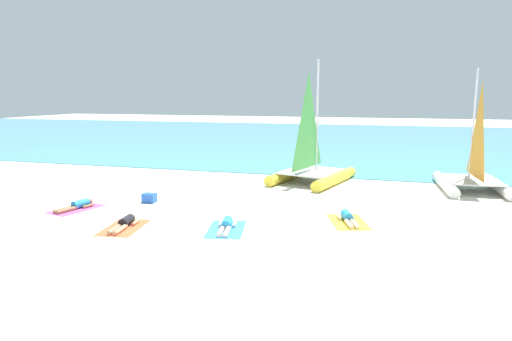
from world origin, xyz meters
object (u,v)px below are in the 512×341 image
at_px(sunbather_center_left, 125,223).
at_px(sailboat_white, 472,173).
at_px(towel_leftmost, 76,209).
at_px(towel_center_left, 124,227).
at_px(sunbather_rightmost, 348,218).
at_px(towel_center_right, 226,229).
at_px(cooler_box, 149,198).
at_px(sailboat_yellow, 311,164).
at_px(sunbather_center_right, 226,225).
at_px(towel_rightmost, 348,222).
at_px(sunbather_leftmost, 78,205).

bearing_deg(sunbather_center_left, sailboat_white, 29.72).
relative_size(towel_leftmost, sunbather_center_left, 1.21).
relative_size(towel_leftmost, towel_center_left, 1.00).
relative_size(towel_center_left, sunbather_rightmost, 1.23).
bearing_deg(sailboat_white, towel_center_right, -138.69).
xyz_separation_m(sunbather_center_left, cooler_box, (-0.88, 3.09, 0.05)).
bearing_deg(cooler_box, sailboat_yellow, 47.02).
distance_m(sunbather_center_right, towel_rightmost, 4.01).
bearing_deg(sunbather_center_right, towel_rightmost, 14.74).
height_order(sailboat_yellow, sunbather_center_left, sailboat_yellow).
distance_m(sunbather_center_left, towel_center_right, 3.21).
height_order(sunbather_leftmost, sunbather_center_left, same).
bearing_deg(sunbather_center_right, cooler_box, 137.39).
bearing_deg(towel_rightmost, sunbather_center_right, -153.26).
xyz_separation_m(towel_center_right, sunbather_center_right, (-0.01, 0.07, 0.13)).
bearing_deg(towel_center_left, towel_rightmost, 21.07).
distance_m(sailboat_yellow, towel_center_left, 9.99).
bearing_deg(sunbather_center_left, towel_center_left, -90.00).
xyz_separation_m(towel_center_left, towel_rightmost, (6.70, 2.58, 0.00)).
relative_size(sunbather_center_left, sunbather_rightmost, 1.02).
bearing_deg(sunbather_leftmost, towel_center_right, 6.06).
relative_size(towel_rightmost, sunbather_rightmost, 1.23).
xyz_separation_m(sunbather_leftmost, sunbather_center_right, (6.06, -0.79, 0.00)).
relative_size(sunbather_rightmost, cooler_box, 3.08).
xyz_separation_m(towel_rightmost, cooler_box, (-7.60, 0.57, 0.17)).
xyz_separation_m(sailboat_yellow, towel_center_left, (-4.46, -8.90, -0.85)).
distance_m(sailboat_yellow, sunbather_leftmost, 10.43).
xyz_separation_m(sailboat_yellow, sunbather_center_left, (-4.47, -8.83, -0.72)).
bearing_deg(sunbather_rightmost, sunbather_center_right, -170.08).
bearing_deg(sunbather_center_right, towel_leftmost, 161.16).
bearing_deg(sunbather_rightmost, towel_center_left, -176.16).
xyz_separation_m(sailboat_white, towel_leftmost, (-14.39, -7.46, -0.77)).
xyz_separation_m(towel_center_left, sunbather_center_right, (3.12, 0.78, 0.13)).
bearing_deg(sailboat_white, sunbather_center_left, -145.65).
relative_size(towel_center_left, sunbather_center_right, 1.22).
xyz_separation_m(towel_center_left, sunbather_center_left, (-0.01, 0.07, 0.13)).
bearing_deg(towel_center_right, sunbather_center_right, 102.00).
bearing_deg(sunbather_rightmost, towel_center_right, -169.17).
height_order(sailboat_white, sunbather_center_left, sailboat_white).
xyz_separation_m(towel_center_right, sunbather_rightmost, (3.55, 1.93, 0.13)).
xyz_separation_m(sailboat_white, towel_center_left, (-11.44, -8.97, -0.77)).
height_order(towel_leftmost, towel_center_left, same).
height_order(sailboat_white, towel_center_right, sailboat_white).
distance_m(sunbather_leftmost, sunbather_center_right, 6.11).
height_order(towel_center_left, cooler_box, cooler_box).
relative_size(towel_center_left, sunbather_center_left, 1.21).
bearing_deg(towel_leftmost, sunbather_rightmost, 6.75).
relative_size(sunbather_leftmost, towel_center_right, 0.82).
bearing_deg(towel_leftmost, sailboat_yellow, 44.92).
bearing_deg(sunbather_rightmost, sunbather_center_left, -176.68).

